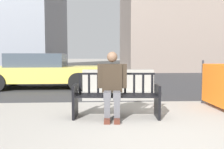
# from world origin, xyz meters

# --- Properties ---
(ground_plane) EXTENTS (200.00, 200.00, 0.00)m
(ground_plane) POSITION_xyz_m (0.00, 0.00, 0.00)
(ground_plane) COLOR gray
(street_asphalt) EXTENTS (120.00, 12.00, 0.01)m
(street_asphalt) POSITION_xyz_m (0.00, 8.70, 0.00)
(street_asphalt) COLOR #333335
(street_asphalt) RESTS_ON ground
(street_bench) EXTENTS (1.72, 0.63, 0.88)m
(street_bench) POSITION_xyz_m (-0.64, 1.05, 0.40)
(street_bench) COLOR black
(street_bench) RESTS_ON ground
(seated_person) EXTENTS (0.59, 0.74, 1.31)m
(seated_person) POSITION_xyz_m (-0.72, 1.00, 0.69)
(seated_person) COLOR #2D2319
(seated_person) RESTS_ON ground
(jersey_barrier_centre) EXTENTS (2.01, 0.71, 0.84)m
(jersey_barrier_centre) POSITION_xyz_m (-0.43, 3.17, 0.34)
(jersey_barrier_centre) COLOR gray
(jersey_barrier_centre) RESTS_ON ground
(car_taxi_near) EXTENTS (4.49, 2.06, 1.32)m
(car_taxi_near) POSITION_xyz_m (-3.17, 5.76, 0.66)
(car_taxi_near) COLOR #DBC64C
(car_taxi_near) RESTS_ON ground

